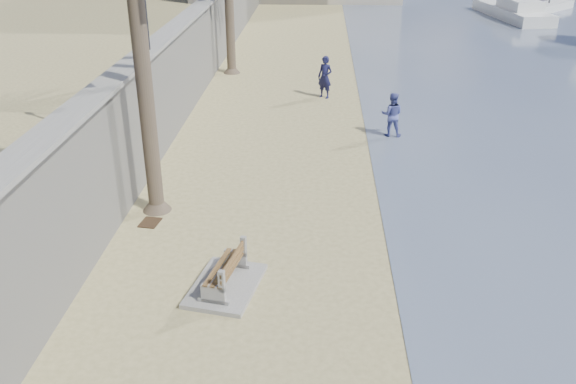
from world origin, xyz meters
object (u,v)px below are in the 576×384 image
object	(u,v)px
person_b	(392,112)
sailboat_west	(548,6)
bench_far	(225,274)
person_a	(325,74)
yacht_far	(512,13)

from	to	relation	value
person_b	sailboat_west	bearing A→B (deg)	-110.43
bench_far	person_b	size ratio (longest dim) A/B	1.25
bench_far	sailboat_west	distance (m)	44.03
bench_far	person_a	size ratio (longest dim) A/B	1.07
yacht_far	sailboat_west	world-z (taller)	sailboat_west
bench_far	yacht_far	size ratio (longest dim) A/B	0.25
bench_far	person_a	distance (m)	14.94
bench_far	person_b	world-z (taller)	person_b
person_a	yacht_far	world-z (taller)	person_a
person_a	sailboat_west	bearing A→B (deg)	84.52
bench_far	sailboat_west	bearing A→B (deg)	63.16
person_a	person_b	xyz separation A→B (m)	(2.41, -4.73, -0.15)
person_b	sailboat_west	distance (m)	33.00
person_a	person_b	distance (m)	5.31
person_b	person_a	bearing A→B (deg)	-55.88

